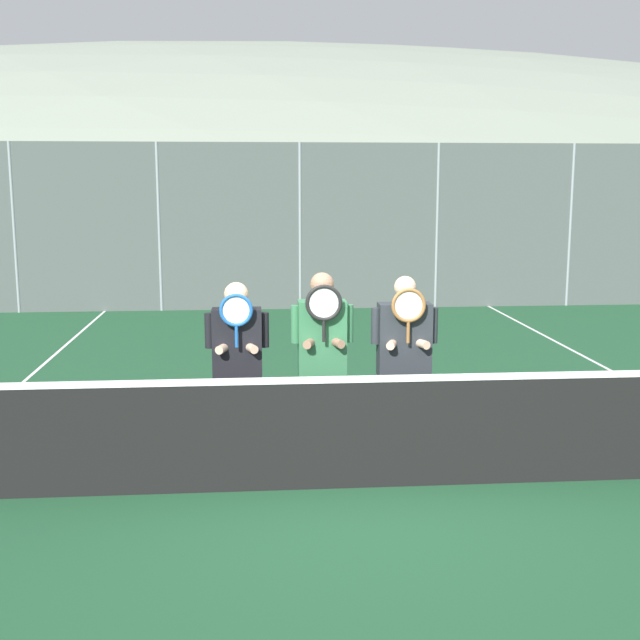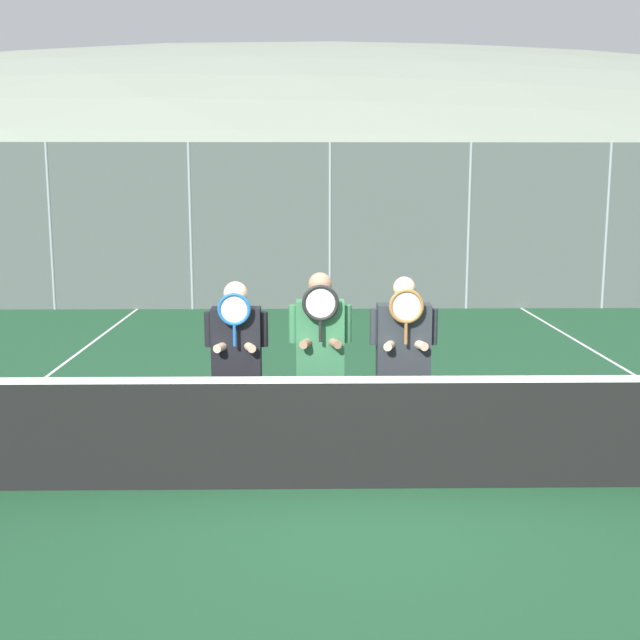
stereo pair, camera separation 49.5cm
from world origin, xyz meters
The scene contains 11 objects.
ground_plane centered at (0.00, 0.00, 0.00)m, with size 120.00×120.00×0.00m, color #1E4C2D.
hill_distant centered at (0.00, 51.78, 0.00)m, with size 114.65×63.69×22.29m.
clubhouse_building centered at (0.01, 16.84, 1.71)m, with size 14.12×5.50×3.38m.
fence_back centered at (0.00, 10.02, 1.71)m, with size 17.29×0.06×3.42m.
tennis_net centered at (0.00, 0.00, 0.51)m, with size 10.84×0.09×1.10m.
player_leftmost centered at (-1.12, 0.65, 1.03)m, with size 0.58×0.34×1.73m.
player_center_left centered at (-0.35, 0.52, 1.08)m, with size 0.57×0.34×1.82m.
player_center_right centered at (0.41, 0.55, 1.06)m, with size 0.62×0.34×1.78m.
car_far_left centered at (-5.63, 12.37, 0.89)m, with size 4.11×1.97×1.73m.
car_left_of_center centered at (-0.45, 12.40, 0.89)m, with size 4.76×2.00×1.74m.
car_center centered at (4.94, 12.29, 0.90)m, with size 4.53×2.02×1.77m.
Camera 1 is at (-0.96, -6.56, 2.61)m, focal length 45.00 mm.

